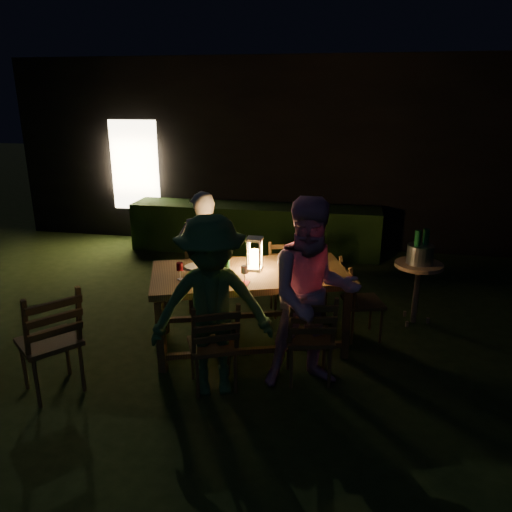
% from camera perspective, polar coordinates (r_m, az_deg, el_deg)
% --- Properties ---
extents(garden_envelope, '(40.00, 40.00, 3.20)m').
position_cam_1_polar(garden_envelope, '(10.59, 5.06, 12.54)').
color(garden_envelope, black).
rests_on(garden_envelope, ground).
extents(dining_table, '(2.25, 1.62, 0.84)m').
position_cam_1_polar(dining_table, '(5.20, -0.64, -2.66)').
color(dining_table, '#443016').
rests_on(dining_table, ground).
extents(chair_near_left, '(0.57, 0.59, 0.94)m').
position_cam_1_polar(chair_near_left, '(4.68, -4.88, -11.74)').
color(chair_near_left, '#443016').
rests_on(chair_near_left, ground).
extents(chair_near_right, '(0.52, 0.54, 0.96)m').
position_cam_1_polar(chair_near_right, '(4.79, 6.06, -10.87)').
color(chair_near_right, '#443016').
rests_on(chair_near_right, ground).
extents(chair_far_left, '(0.56, 0.58, 0.95)m').
position_cam_1_polar(chair_far_left, '(6.06, -5.86, -4.48)').
color(chair_far_left, '#443016').
rests_on(chair_far_left, ground).
extents(chair_far_right, '(0.51, 0.53, 0.89)m').
position_cam_1_polar(chair_far_right, '(6.18, 3.48, -4.13)').
color(chair_far_right, '#443016').
rests_on(chair_far_right, ground).
extents(chair_end, '(0.55, 0.53, 0.93)m').
position_cam_1_polar(chair_end, '(5.68, 11.86, -6.48)').
color(chair_end, '#443016').
rests_on(chair_end, ground).
extents(chair_spare, '(0.71, 0.70, 1.08)m').
position_cam_1_polar(chair_spare, '(4.94, -22.25, -10.85)').
color(chair_spare, '#443016').
rests_on(chair_spare, ground).
extents(person_house_side, '(0.66, 0.54, 1.55)m').
position_cam_1_polar(person_house_side, '(5.93, -6.03, 0.05)').
color(person_house_side, beige).
rests_on(person_house_side, ground).
extents(person_opp_right, '(1.04, 0.92, 1.78)m').
position_cam_1_polar(person_opp_right, '(4.49, 6.50, -4.47)').
color(person_opp_right, '#DB96BA').
rests_on(person_opp_right, ground).
extents(person_opp_left, '(1.21, 0.94, 1.66)m').
position_cam_1_polar(person_opp_left, '(4.38, -5.05, -5.90)').
color(person_opp_left, '#336231').
rests_on(person_opp_left, ground).
extents(lantern, '(0.16, 0.16, 0.35)m').
position_cam_1_polar(lantern, '(5.18, -0.18, 0.06)').
color(lantern, white).
rests_on(lantern, dining_table).
extents(plate_far_left, '(0.25, 0.25, 0.01)m').
position_cam_1_polar(plate_far_left, '(5.34, -6.83, -1.20)').
color(plate_far_left, white).
rests_on(plate_far_left, dining_table).
extents(plate_near_left, '(0.25, 0.25, 0.01)m').
position_cam_1_polar(plate_near_left, '(4.93, -6.66, -2.89)').
color(plate_near_left, white).
rests_on(plate_near_left, dining_table).
extents(plate_far_right, '(0.25, 0.25, 0.01)m').
position_cam_1_polar(plate_far_right, '(5.45, 3.73, -0.70)').
color(plate_far_right, white).
rests_on(plate_far_right, dining_table).
extents(plate_near_right, '(0.25, 0.25, 0.01)m').
position_cam_1_polar(plate_near_right, '(5.05, 4.77, -2.30)').
color(plate_near_right, white).
rests_on(plate_near_right, dining_table).
extents(wineglass_a, '(0.06, 0.06, 0.18)m').
position_cam_1_polar(wineglass_a, '(5.38, -4.22, -0.06)').
color(wineglass_a, '#59070F').
rests_on(wineglass_a, dining_table).
extents(wineglass_b, '(0.06, 0.06, 0.18)m').
position_cam_1_polar(wineglass_b, '(4.99, -8.68, -1.71)').
color(wineglass_b, '#59070F').
rests_on(wineglass_b, dining_table).
extents(wineglass_c, '(0.06, 0.06, 0.18)m').
position_cam_1_polar(wineglass_c, '(4.93, 3.25, -1.76)').
color(wineglass_c, '#59070F').
rests_on(wineglass_c, dining_table).
extents(wineglass_d, '(0.06, 0.06, 0.18)m').
position_cam_1_polar(wineglass_d, '(5.42, 5.59, 0.06)').
color(wineglass_d, '#59070F').
rests_on(wineglass_d, dining_table).
extents(wineglass_e, '(0.06, 0.06, 0.18)m').
position_cam_1_polar(wineglass_e, '(4.85, -1.34, -2.08)').
color(wineglass_e, silver).
rests_on(wineglass_e, dining_table).
extents(bottle_table, '(0.07, 0.07, 0.28)m').
position_cam_1_polar(bottle_table, '(5.10, -3.43, -0.46)').
color(bottle_table, '#0F471E').
rests_on(bottle_table, dining_table).
extents(napkin_left, '(0.18, 0.14, 0.01)m').
position_cam_1_polar(napkin_left, '(4.86, -1.89, -3.10)').
color(napkin_left, red).
rests_on(napkin_left, dining_table).
extents(napkin_right, '(0.18, 0.14, 0.01)m').
position_cam_1_polar(napkin_right, '(5.00, 6.09, -2.57)').
color(napkin_right, red).
rests_on(napkin_right, dining_table).
extents(phone, '(0.14, 0.07, 0.01)m').
position_cam_1_polar(phone, '(4.85, -7.45, -3.30)').
color(phone, black).
rests_on(phone, dining_table).
extents(side_table, '(0.55, 0.55, 0.74)m').
position_cam_1_polar(side_table, '(6.07, 18.07, -1.58)').
color(side_table, brown).
rests_on(side_table, ground).
extents(ice_bucket, '(0.30, 0.30, 0.22)m').
position_cam_1_polar(ice_bucket, '(6.01, 18.25, 0.19)').
color(ice_bucket, '#A5A8AD').
rests_on(ice_bucket, side_table).
extents(bottle_bucket_a, '(0.07, 0.07, 0.32)m').
position_cam_1_polar(bottle_bucket_a, '(5.95, 17.86, 0.56)').
color(bottle_bucket_a, '#0F471E').
rests_on(bottle_bucket_a, side_table).
extents(bottle_bucket_b, '(0.07, 0.07, 0.32)m').
position_cam_1_polar(bottle_bucket_b, '(6.04, 18.72, 0.73)').
color(bottle_bucket_b, '#0F471E').
rests_on(bottle_bucket_b, side_table).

